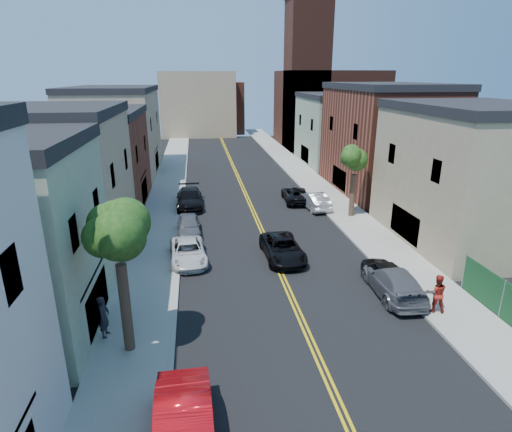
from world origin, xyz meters
name	(u,v)px	position (x,y,z in m)	size (l,w,h in m)	color
sidewalk_left	(166,192)	(-7.90, 40.00, 0.07)	(3.20, 100.00, 0.15)	gray
sidewalk_right	(318,187)	(7.90, 40.00, 0.07)	(3.20, 100.00, 0.15)	gray
curb_left	(184,191)	(-6.15, 40.00, 0.07)	(0.30, 100.00, 0.15)	gray
curb_right	(302,187)	(6.15, 40.00, 0.07)	(0.30, 100.00, 0.15)	gray
bldg_left_tan_near	(48,190)	(-14.00, 25.00, 4.50)	(9.00, 10.00, 9.00)	#998466
bldg_left_brick	(89,163)	(-14.00, 36.00, 4.00)	(9.00, 12.00, 8.00)	brown
bldg_left_tan_far	(116,134)	(-14.00, 50.00, 4.75)	(9.00, 16.00, 9.50)	#998466
bldg_right_tan	(471,179)	(14.00, 24.00, 4.50)	(9.00, 12.00, 9.00)	#998466
bldg_right_brick	(385,142)	(14.00, 38.00, 5.00)	(9.00, 14.00, 10.00)	brown
bldg_right_palegrn	(339,132)	(14.00, 52.00, 4.25)	(9.00, 12.00, 8.50)	gray
church	(324,101)	(16.33, 67.07, 7.24)	(16.20, 14.20, 22.60)	#4C2319
backdrop_left	(198,104)	(-4.00, 82.00, 6.00)	(14.00, 8.00, 12.00)	#998466
backdrop_center	(218,108)	(0.00, 86.00, 5.00)	(10.00, 8.00, 10.00)	brown
tree_left_mid	(115,205)	(-7.88, 14.01, 6.58)	(5.20, 5.20, 9.29)	#3A271D
tree_right_far	(356,149)	(7.92, 30.01, 5.76)	(4.40, 4.40, 8.03)	#3A271D
white_pickup	(188,252)	(-5.50, 22.97, 0.66)	(2.17, 4.72, 1.31)	silver
grey_car_left	(189,225)	(-5.50, 27.80, 0.72)	(1.70, 4.22, 1.44)	#505357
black_car_left	(189,198)	(-5.50, 34.79, 0.81)	(2.27, 5.58, 1.62)	black
grey_car_right	(393,282)	(5.50, 17.11, 0.76)	(2.14, 5.26, 1.53)	#56575D
black_car_right	(385,273)	(5.50, 18.17, 0.73)	(1.73, 4.30, 1.47)	black
silver_car_right	(314,200)	(5.50, 32.79, 0.75)	(1.58, 4.54, 1.50)	#AEB0B6
dark_car_right_far	(296,195)	(4.38, 35.10, 0.69)	(2.29, 4.96, 1.38)	black
black_suv_lane	(283,248)	(0.54, 22.59, 0.70)	(2.33, 5.05, 1.40)	black
pedestrian_left	(104,317)	(-9.10, 15.12, 1.13)	(0.71, 0.47, 1.95)	#232229
pedestrian_right	(437,293)	(6.70, 14.98, 1.13)	(0.96, 0.75, 1.97)	maroon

